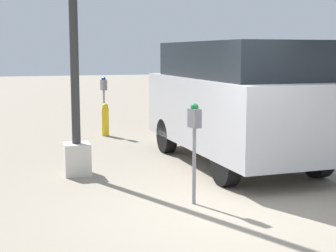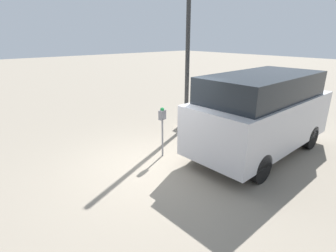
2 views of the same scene
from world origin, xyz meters
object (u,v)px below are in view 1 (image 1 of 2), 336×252
Objects in this scene: parking_meter_near at (194,130)px; parking_meter_far at (104,92)px; lamp_post at (75,72)px; parked_van at (235,99)px; fire_hydrant at (105,120)px.

parking_meter_near is 0.95× the size of parking_meter_far.
parking_meter_near is at bearing -148.96° from lamp_post.
parking_meter_far is at bearing 21.64° from parked_van.
lamp_post reaches higher than parked_van.
parking_meter_near is 2.76m from parked_van.
parked_van is (-0.01, -2.97, -0.54)m from lamp_post.
lamp_post is (-4.06, 1.22, 0.68)m from parking_meter_far.
parking_meter_near is 1.72× the size of fire_hydrant.
lamp_post is at bearing 152.22° from parking_meter_far.
parking_meter_far is 4.29m from lamp_post.
lamp_post is at bearing 20.01° from parking_meter_near.
parking_meter_far reaches higher than fire_hydrant.
parked_van is at bearing -167.77° from parking_meter_far.
parking_meter_far is 4.42m from parked_van.
parking_meter_near is 6.21m from fire_hydrant.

